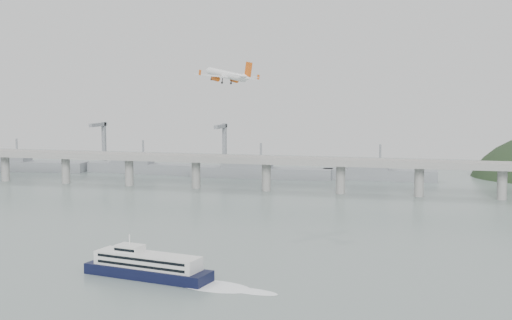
# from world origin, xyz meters

# --- Properties ---
(ground) EXTENTS (900.00, 900.00, 0.00)m
(ground) POSITION_xyz_m (0.00, 0.00, 0.00)
(ground) COLOR slate
(ground) RESTS_ON ground
(bridge) EXTENTS (800.00, 22.00, 23.90)m
(bridge) POSITION_xyz_m (-1.15, 200.00, 17.65)
(bridge) COLOR gray
(bridge) RESTS_ON ground
(distant_fleet) EXTENTS (453.00, 60.90, 40.00)m
(distant_fleet) POSITION_xyz_m (-155.36, 265.08, 6.22)
(distant_fleet) COLOR slate
(distant_fleet) RESTS_ON ground
(ferry) EXTENTS (79.56, 24.66, 15.10)m
(ferry) POSITION_xyz_m (-21.56, -18.71, 4.10)
(ferry) COLOR black
(ferry) RESTS_ON ground
(airliner) EXTENTS (35.49, 33.12, 11.28)m
(airliner) POSITION_xyz_m (-25.87, 96.56, 75.26)
(airliner) COLOR white
(airliner) RESTS_ON ground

